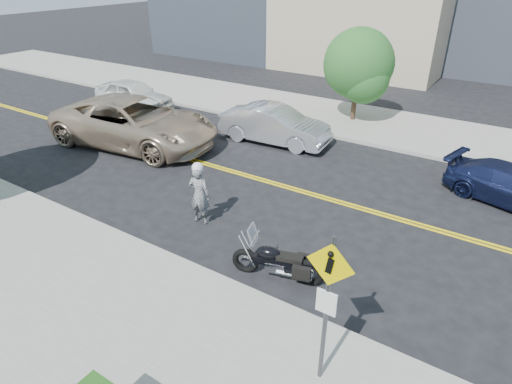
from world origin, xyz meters
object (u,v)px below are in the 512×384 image
at_px(pedestrian_sign, 327,299).
at_px(motorcycle, 278,255).
at_px(motorcyclist, 199,193).
at_px(parked_car_silver, 275,125).
at_px(parked_car_white, 133,95).
at_px(suv, 135,122).

xyz_separation_m(pedestrian_sign, motorcycle, (-2.09, 2.11, -1.30)).
relative_size(motorcyclist, parked_car_silver, 0.41).
xyz_separation_m(motorcycle, parked_car_white, (-12.84, 7.55, 0.08)).
relative_size(parked_car_white, parked_car_silver, 0.95).
height_order(pedestrian_sign, parked_car_white, pedestrian_sign).
bearing_deg(pedestrian_sign, motorcyclist, 149.54).
bearing_deg(pedestrian_sign, motorcycle, 134.71).
height_order(motorcyclist, parked_car_white, motorcyclist).
relative_size(pedestrian_sign, motorcycle, 1.38).
height_order(motorcyclist, parked_car_silver, motorcyclist).
relative_size(motorcyclist, suv, 0.27).
bearing_deg(parked_car_silver, motorcycle, -153.07).
height_order(motorcycle, parked_car_silver, parked_car_silver).
relative_size(pedestrian_sign, suv, 0.43).
xyz_separation_m(pedestrian_sign, suv, (-11.23, 6.30, -1.00)).
bearing_deg(parked_car_white, motorcyclist, -124.96).
bearing_deg(motorcyclist, suv, -37.88).
distance_m(suv, parked_car_silver, 5.69).
xyz_separation_m(pedestrian_sign, parked_car_white, (-14.93, 9.66, -1.22)).
relative_size(pedestrian_sign, parked_car_white, 0.69).
height_order(suv, parked_car_white, suv).
relative_size(suv, parked_car_silver, 1.51).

